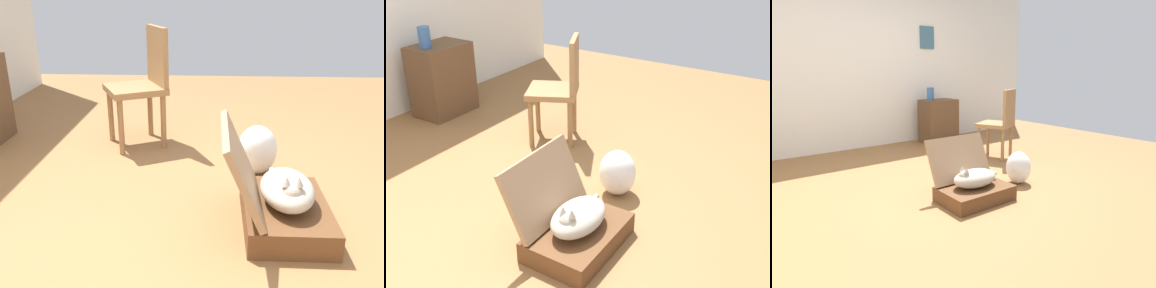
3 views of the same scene
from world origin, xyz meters
The scene contains 6 objects.
ground_plane centered at (0.00, 0.00, 0.00)m, with size 7.68×7.68×0.00m, color olive.
suitcase_base centered at (-0.13, -0.49, 0.07)m, with size 0.65×0.45×0.14m, color brown.
suitcase_lid centered at (-0.13, -0.24, 0.35)m, with size 0.65×0.45×0.04m, color #9B7756.
cat centered at (-0.14, -0.49, 0.22)m, with size 0.52×0.28×0.21m.
plastic_bag_white centered at (0.54, -0.40, 0.17)m, with size 0.26×0.27×0.34m, color white.
chair centered at (1.09, 0.47, 0.51)m, with size 0.57×0.57×0.94m.
Camera 1 is at (-2.10, -0.09, 1.23)m, focal length 38.41 mm.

